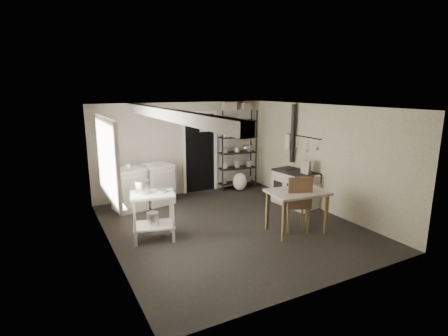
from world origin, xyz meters
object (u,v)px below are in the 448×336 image
work_table (296,212)px  flour_sack (240,181)px  chair (296,205)px  stockpot (143,188)px  prep_table (154,218)px  shelf_rack (237,153)px  base_cabinets (144,187)px  stove (295,186)px

work_table → flour_sack: 2.89m
chair → stockpot: bearing=-177.0°
prep_table → shelf_rack: bearing=36.7°
prep_table → shelf_rack: shelf_rack is taller
stockpot → base_cabinets: stockpot is taller
stove → work_table: bearing=-135.3°
base_cabinets → flour_sack: base_cabinets is taller
prep_table → chair: (2.49, -0.82, 0.08)m
shelf_rack → base_cabinets: bearing=-164.5°
shelf_rack → work_table: (-0.53, -3.12, -0.57)m
chair → flour_sack: size_ratio=2.34×
stove → base_cabinets: bearing=146.5°
prep_table → work_table: bearing=-20.3°
prep_table → flour_sack: 3.50m
chair → flour_sack: bearing=103.8°
shelf_rack → work_table: shelf_rack is taller
stockpot → flour_sack: (3.05, 1.85, -0.70)m
stove → shelf_rack: bearing=96.2°
base_cabinets → shelf_rack: shelf_rack is taller
chair → flour_sack: (0.41, 2.77, -0.24)m
base_cabinets → stove: (3.09, -1.53, -0.02)m
work_table → chair: chair is taller
stockpot → work_table: size_ratio=0.26×
shelf_rack → work_table: 3.22m
stockpot → base_cabinets: (0.47, 1.77, -0.48)m
prep_table → stockpot: size_ratio=3.17×
base_cabinets → shelf_rack: size_ratio=0.67×
work_table → base_cabinets: bearing=127.3°
stockpot → work_table: (2.59, -1.00, -0.56)m
shelf_rack → stove: (0.44, -1.89, -0.51)m
stove → chair: bearing=-135.7°
work_table → stockpot: bearing=158.8°
base_cabinets → stove: bearing=-38.0°
shelf_rack → chair: (-0.48, -3.04, -0.46)m
stockpot → flour_sack: 3.64m
base_cabinets → chair: 3.45m
stockpot → shelf_rack: 3.77m
chair → prep_table: bearing=-176.0°
prep_table → flour_sack: bearing=33.8°
prep_table → base_cabinets: bearing=79.9°
prep_table → base_cabinets: (0.33, 1.87, 0.06)m
base_cabinets → stove: base_cabinets is taller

